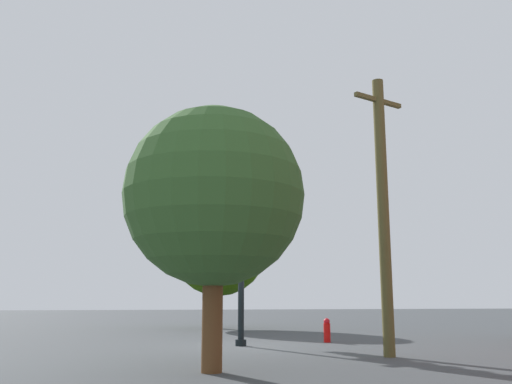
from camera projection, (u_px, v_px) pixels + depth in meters
The scene contains 6 objects.
ground_plane at pixel (241, 346), 17.87m from camera, with size 120.00×120.00×0.00m, color #3F4346.
signal_pole_assembly at pixel (223, 205), 20.50m from camera, with size 6.02×2.21×6.87m.
utility_pole at pixel (383, 208), 15.20m from camera, with size 0.84×1.69×7.69m.
fire_hydrant at pixel (327, 330), 19.38m from camera, with size 0.33×0.24×0.83m.
tree_near at pixel (219, 247), 28.95m from camera, with size 5.07×5.07×6.70m.
tree_mid at pixel (214, 196), 12.11m from camera, with size 3.96×3.96×5.71m.
Camera 1 is at (-18.28, 2.86, 1.51)m, focal length 38.74 mm.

